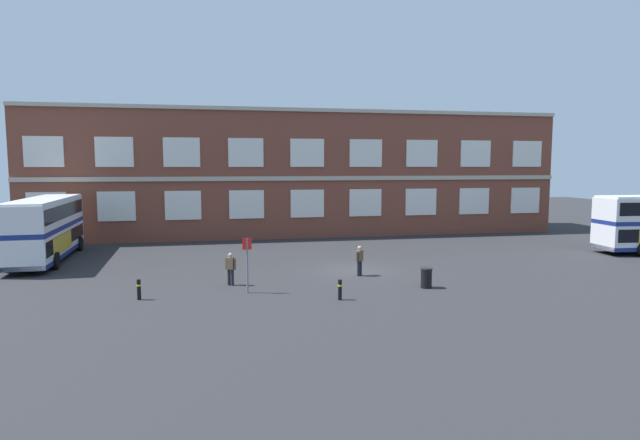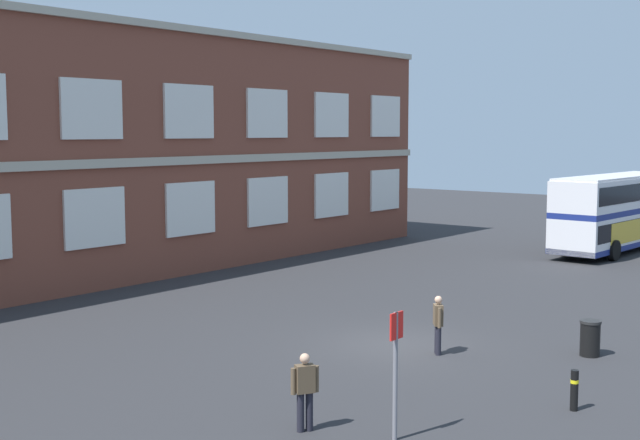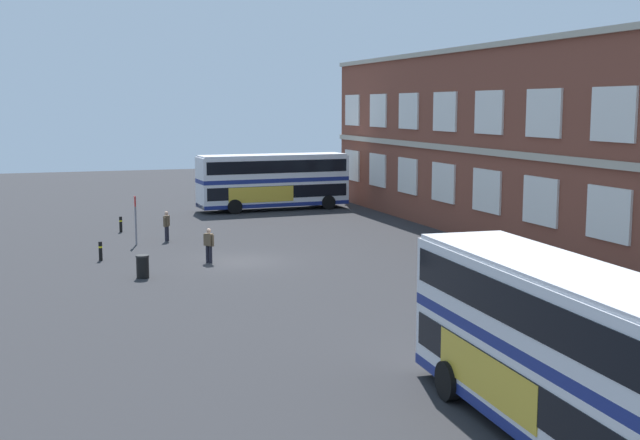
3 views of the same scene
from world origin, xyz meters
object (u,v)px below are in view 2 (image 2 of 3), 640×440
double_decker_middle (617,211)px  second_passenger (305,389)px  safety_bollard_east (574,390)px  bus_stand_flag (396,363)px  station_litter_bin (590,338)px  waiting_passenger (438,322)px

double_decker_middle → second_passenger: size_ratio=6.54×
double_decker_middle → safety_bollard_east: double_decker_middle is taller
second_passenger → safety_bollard_east: (4.87, -3.99, -0.44)m
bus_stand_flag → station_litter_bin: bearing=-4.6°
station_litter_bin → safety_bollard_east: (-4.86, -1.47, -0.03)m
waiting_passenger → bus_stand_flag: (-6.43, -2.77, 0.70)m
double_decker_middle → station_litter_bin: bearing=-162.6°
bus_stand_flag → safety_bollard_east: (4.11, -2.19, -1.14)m
waiting_passenger → double_decker_middle: bearing=7.7°
double_decker_middle → station_litter_bin: (-21.49, -6.75, -1.63)m
double_decker_middle → bus_stand_flag: 31.06m
double_decker_middle → waiting_passenger: bearing=-172.3°
second_passenger → waiting_passenger: bearing=7.7°
second_passenger → station_litter_bin: 10.06m
waiting_passenger → station_litter_bin: bearing=-53.9°
bus_stand_flag → safety_bollard_east: size_ratio=2.84×
second_passenger → safety_bollard_east: size_ratio=1.79×
waiting_passenger → safety_bollard_east: 5.50m
waiting_passenger → safety_bollard_east: (-2.32, -4.96, -0.44)m
waiting_passenger → safety_bollard_east: size_ratio=1.79×
double_decker_middle → second_passenger: (-31.23, -4.24, -1.22)m
double_decker_middle → station_litter_bin: size_ratio=10.80×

